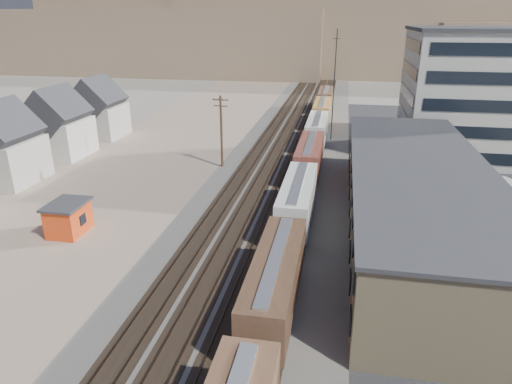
% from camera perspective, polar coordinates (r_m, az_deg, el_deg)
% --- Properties ---
extents(ballast_bed, '(18.00, 200.00, 0.06)m').
position_cam_1_polar(ballast_bed, '(70.53, 4.15, 4.75)').
color(ballast_bed, '#4C4742').
rests_on(ballast_bed, ground).
extents(dirt_yard, '(24.00, 180.00, 0.03)m').
position_cam_1_polar(dirt_yard, '(66.57, -14.30, 3.12)').
color(dirt_yard, '#876F5D').
rests_on(dirt_yard, ground).
extents(asphalt_lot, '(26.00, 120.00, 0.04)m').
position_cam_1_polar(asphalt_lot, '(57.75, 24.47, -0.96)').
color(asphalt_lot, '#232326').
rests_on(asphalt_lot, ground).
extents(rail_tracks, '(11.40, 200.00, 0.24)m').
position_cam_1_polar(rail_tracks, '(70.57, 3.71, 4.84)').
color(rail_tracks, black).
rests_on(rail_tracks, ground).
extents(freight_train, '(3.00, 119.74, 4.46)m').
position_cam_1_polar(freight_train, '(52.81, 6.07, 2.15)').
color(freight_train, black).
rests_on(freight_train, ground).
extents(warehouse, '(12.40, 40.40, 7.25)m').
position_cam_1_polar(warehouse, '(45.88, 19.30, -0.82)').
color(warehouse, tan).
rests_on(warehouse, ground).
extents(office_tower, '(22.60, 18.60, 18.45)m').
position_cam_1_polar(office_tower, '(75.79, 26.73, 10.90)').
color(office_tower, '#9E998E').
rests_on(office_tower, ground).
extents(utility_pole_north, '(2.20, 0.32, 10.00)m').
position_cam_1_polar(utility_pole_north, '(63.10, -4.36, 7.73)').
color(utility_pole_north, '#382619').
rests_on(utility_pole_north, ground).
extents(radio_mast, '(1.20, 0.16, 18.00)m').
position_cam_1_polar(radio_mast, '(78.02, 9.72, 12.94)').
color(radio_mast, black).
rests_on(radio_mast, ground).
extents(hills_north, '(265.00, 80.00, 32.00)m').
position_cam_1_polar(hills_north, '(185.41, 8.92, 19.15)').
color(hills_north, brown).
rests_on(hills_north, ground).
extents(maintenance_shed, '(3.42, 4.39, 3.18)m').
position_cam_1_polar(maintenance_shed, '(47.81, -22.41, -3.00)').
color(maintenance_shed, red).
rests_on(maintenance_shed, ground).
extents(parked_car_blue, '(5.65, 5.77, 1.54)m').
position_cam_1_polar(parked_car_blue, '(62.74, 24.01, 1.53)').
color(parked_car_blue, navy).
rests_on(parked_car_blue, ground).
extents(parked_car_far, '(3.51, 4.80, 1.52)m').
position_cam_1_polar(parked_car_far, '(63.49, 28.76, 0.93)').
color(parked_car_far, white).
rests_on(parked_car_far, ground).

